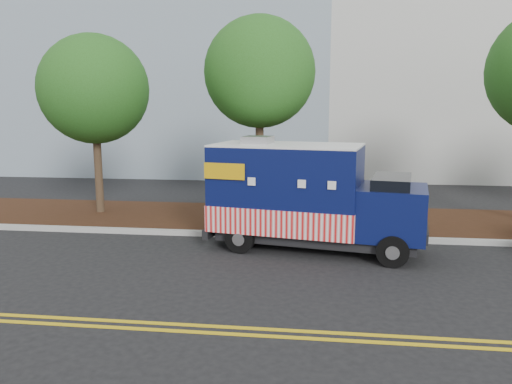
# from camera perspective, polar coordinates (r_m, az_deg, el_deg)

# --- Properties ---
(ground) EXTENTS (120.00, 120.00, 0.00)m
(ground) POSITION_cam_1_polar(r_m,az_deg,el_deg) (12.90, 0.06, -6.86)
(ground) COLOR black
(ground) RESTS_ON ground
(curb) EXTENTS (120.00, 0.18, 0.15)m
(curb) POSITION_cam_1_polar(r_m,az_deg,el_deg) (14.22, 0.76, -4.96)
(curb) COLOR #9E9E99
(curb) RESTS_ON ground
(mulch_strip) EXTENTS (120.00, 4.00, 0.15)m
(mulch_strip) POSITION_cam_1_polar(r_m,az_deg,el_deg) (16.25, 1.58, -3.08)
(mulch_strip) COLOR black
(mulch_strip) RESTS_ON ground
(centerline_near) EXTENTS (120.00, 0.10, 0.01)m
(centerline_near) POSITION_cam_1_polar(r_m,az_deg,el_deg) (8.78, -3.62, -15.13)
(centerline_near) COLOR gold
(centerline_near) RESTS_ON ground
(centerline_far) EXTENTS (120.00, 0.10, 0.01)m
(centerline_far) POSITION_cam_1_polar(r_m,az_deg,el_deg) (8.55, -3.94, -15.83)
(centerline_far) COLOR gold
(centerline_far) RESTS_ON ground
(tree_a) EXTENTS (3.55, 3.55, 6.01)m
(tree_a) POSITION_cam_1_polar(r_m,az_deg,el_deg) (17.43, -18.02, 11.07)
(tree_a) COLOR #38281C
(tree_a) RESTS_ON ground
(tree_b) EXTENTS (3.43, 3.43, 6.44)m
(tree_b) POSITION_cam_1_polar(r_m,az_deg,el_deg) (15.81, 0.42, 13.47)
(tree_b) COLOR #38281C
(tree_b) RESTS_ON ground
(sign_post) EXTENTS (0.06, 0.06, 2.40)m
(sign_post) POSITION_cam_1_polar(r_m,az_deg,el_deg) (14.56, -4.43, -0.10)
(sign_post) COLOR #473828
(sign_post) RESTS_ON ground
(food_truck) EXTENTS (5.80, 3.01, 2.92)m
(food_truck) POSITION_cam_1_polar(r_m,az_deg,el_deg) (13.01, 5.63, -0.78)
(food_truck) COLOR black
(food_truck) RESTS_ON ground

